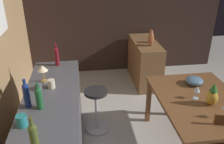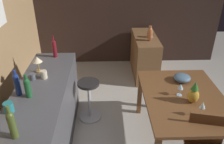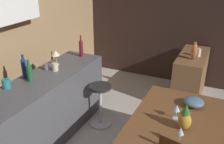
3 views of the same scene
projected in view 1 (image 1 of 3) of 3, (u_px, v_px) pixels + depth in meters
name	position (u px, v px, depth m)	size (l,w,h in m)	color
wall_side_right	(114.00, 10.00, 4.78)	(0.10, 4.40, 2.60)	#33231E
dining_table	(200.00, 105.00, 2.86)	(1.35, 0.99, 0.74)	brown
kitchen_counter	(54.00, 134.00, 2.71)	(2.10, 0.60, 0.90)	#4C4C51
sideboard_cabinet	(144.00, 62.00, 4.66)	(1.10, 0.44, 0.82)	brown
bar_stool	(96.00, 109.00, 3.33)	(0.34, 0.34, 0.65)	#262323
wine_glass_right	(197.00, 90.00, 2.80)	(0.07, 0.07, 0.16)	silver
pineapple_centerpiece	(212.00, 96.00, 2.68)	(0.13, 0.13, 0.28)	gold
fruit_bowl	(194.00, 81.00, 3.14)	(0.23, 0.23, 0.10)	slate
wine_bottle_cobalt	(26.00, 94.00, 2.35)	(0.06, 0.06, 0.31)	navy
wine_bottle_olive	(34.00, 138.00, 1.78)	(0.07, 0.07, 0.34)	#475623
wine_bottle_ruby	(57.00, 56.00, 3.26)	(0.06, 0.06, 0.33)	maroon
wine_bottle_green	(39.00, 97.00, 2.33)	(0.07, 0.07, 0.28)	#1E592D
cup_slate	(39.00, 87.00, 2.70)	(0.11, 0.07, 0.08)	#515660
cup_cream	(51.00, 84.00, 2.73)	(0.12, 0.08, 0.10)	beige
cup_teal	(22.00, 121.00, 2.11)	(0.13, 0.10, 0.11)	teal
counter_lamp	(43.00, 70.00, 2.82)	(0.13, 0.13, 0.22)	#A58447
pillar_candle_tall	(151.00, 39.00, 4.42)	(0.07, 0.07, 0.16)	white
vase_copper	(151.00, 39.00, 4.22)	(0.10, 0.10, 0.28)	#B26038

